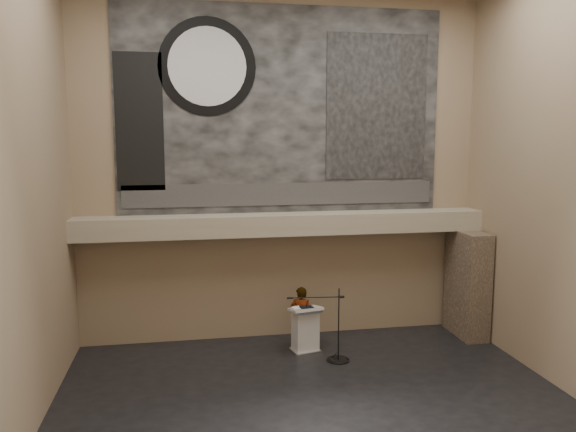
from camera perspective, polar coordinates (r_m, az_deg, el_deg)
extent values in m
plane|color=black|center=(11.21, 3.08, -18.74)|extent=(10.00, 10.00, 0.00)
cube|color=#8F735A|center=(13.97, -0.59, 4.72)|extent=(10.00, 0.02, 8.50)
cube|color=#8F735A|center=(6.26, 11.86, 0.61)|extent=(10.00, 0.02, 8.50)
cube|color=#8F735A|center=(10.13, -25.45, 2.74)|extent=(0.02, 8.00, 8.50)
cube|color=#8F735A|center=(12.23, 26.73, 3.42)|extent=(0.02, 8.00, 8.50)
cube|color=gray|center=(13.71, -0.30, -0.81)|extent=(10.00, 0.80, 0.50)
cylinder|color=#B2893D|center=(13.52, -6.96, -2.19)|extent=(0.04, 0.04, 0.06)
cylinder|color=#B2893D|center=(14.16, 7.34, -1.74)|extent=(0.04, 0.04, 0.06)
cube|color=black|center=(13.93, -0.58, 10.67)|extent=(8.00, 0.05, 5.00)
cube|color=#2F2F2F|center=(13.94, -0.54, 2.24)|extent=(7.76, 0.02, 0.55)
cylinder|color=black|center=(13.79, -8.20, 14.80)|extent=(2.30, 0.02, 2.30)
cylinder|color=silver|center=(13.77, -8.20, 14.81)|extent=(1.84, 0.02, 1.84)
cube|color=black|center=(14.50, 9.02, 10.87)|extent=(2.60, 0.02, 3.60)
cube|color=black|center=(13.72, -14.87, 9.20)|extent=(1.10, 0.02, 3.20)
cube|color=#44362A|center=(15.13, 17.76, -6.55)|extent=(0.60, 1.40, 2.70)
cube|color=silver|center=(13.65, 1.76, -13.53)|extent=(0.73, 0.62, 0.08)
cube|color=silver|center=(13.47, 1.77, -11.47)|extent=(0.64, 0.50, 0.96)
cube|color=silver|center=(13.29, 1.80, -9.42)|extent=(0.81, 0.65, 0.13)
cube|color=black|center=(13.25, 1.90, -9.26)|extent=(0.32, 0.27, 0.04)
cube|color=white|center=(13.25, 1.02, -9.32)|extent=(0.30, 0.35, 0.00)
imported|color=silver|center=(13.75, 1.35, -10.22)|extent=(0.64, 0.52, 1.50)
cylinder|color=black|center=(13.26, 5.12, -14.34)|extent=(0.52, 0.52, 0.02)
cylinder|color=black|center=(12.97, 5.16, -10.94)|extent=(0.03, 0.03, 1.69)
cylinder|color=black|center=(12.70, 2.71, -8.26)|extent=(1.22, 0.15, 0.02)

